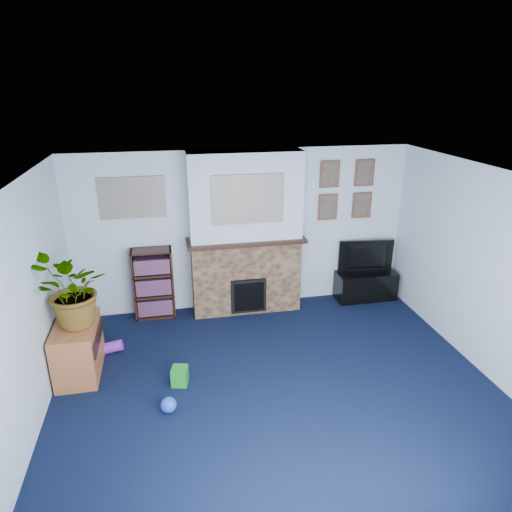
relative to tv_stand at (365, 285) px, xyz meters
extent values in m
cube|color=black|center=(-1.94, -2.03, -0.23)|extent=(5.00, 4.50, 0.01)
cube|color=white|center=(-1.94, -2.03, 2.17)|extent=(5.00, 4.50, 0.01)
cube|color=silver|center=(-1.94, 0.22, 0.97)|extent=(5.00, 0.04, 2.40)
cube|color=silver|center=(-1.94, -4.28, 0.97)|extent=(5.00, 0.04, 2.40)
cube|color=silver|center=(-4.44, -2.03, 0.97)|extent=(0.04, 4.50, 2.40)
cube|color=silver|center=(0.56, -2.03, 0.97)|extent=(0.04, 4.50, 2.40)
cube|color=brown|center=(-1.94, 0.02, 0.33)|extent=(1.60, 0.40, 1.10)
cube|color=brown|center=(-1.94, 0.02, 1.52)|extent=(1.60, 0.40, 1.30)
cube|color=brown|center=(-1.94, -0.01, 0.90)|extent=(1.72, 0.50, 0.05)
cube|color=brown|center=(-1.94, -0.19, 0.10)|extent=(0.52, 0.08, 0.52)
cube|color=brown|center=(-1.94, -0.23, 0.09)|extent=(0.44, 0.02, 0.44)
cube|color=gray|center=(-1.94, -0.19, 1.55)|extent=(1.00, 0.03, 0.68)
cube|color=gray|center=(-3.49, 0.21, 1.55)|extent=(0.90, 0.03, 0.58)
cube|color=brown|center=(-0.64, 0.20, 1.77)|extent=(0.30, 0.03, 0.40)
cube|color=brown|center=(-0.09, 0.20, 1.77)|extent=(0.30, 0.03, 0.40)
cube|color=brown|center=(-0.64, 0.20, 1.27)|extent=(0.30, 0.03, 0.40)
cube|color=brown|center=(-0.09, 0.20, 1.27)|extent=(0.30, 0.03, 0.40)
cube|color=black|center=(0.00, 0.00, 0.00)|extent=(0.94, 0.40, 0.45)
imported|color=black|center=(0.00, 0.02, 0.47)|extent=(0.88, 0.21, 0.50)
cube|color=black|center=(-3.30, 0.20, 0.30)|extent=(0.58, 0.02, 1.05)
cube|color=black|center=(-3.57, 0.07, 0.30)|extent=(0.03, 0.28, 1.05)
cube|color=black|center=(-3.02, 0.07, 0.30)|extent=(0.03, 0.28, 1.05)
cube|color=black|center=(-3.30, 0.07, -0.21)|extent=(0.56, 0.28, 0.03)
cube|color=black|center=(-3.30, 0.07, 0.12)|extent=(0.56, 0.28, 0.03)
cube|color=black|center=(-3.30, 0.07, 0.46)|extent=(0.56, 0.28, 0.03)
cube|color=black|center=(-3.30, 0.07, 0.81)|extent=(0.56, 0.28, 0.03)
cube|color=black|center=(-3.30, 0.06, -0.05)|extent=(0.50, 0.22, 0.24)
cube|color=black|center=(-3.30, 0.06, 0.27)|extent=(0.50, 0.22, 0.24)
cube|color=black|center=(-3.30, 0.06, 0.59)|extent=(0.50, 0.22, 0.22)
cube|color=#A05B33|center=(-4.18, -1.21, 0.12)|extent=(0.47, 0.84, 0.65)
imported|color=#26661E|center=(-4.13, -1.26, 0.87)|extent=(0.85, 0.93, 0.88)
cube|color=gold|center=(-2.05, -0.03, 1.00)|extent=(0.09, 0.05, 0.12)
cylinder|color=#B2BFC6|center=(-1.68, -0.03, 1.01)|extent=(0.05, 0.05, 0.17)
sphere|color=gray|center=(-2.54, -0.03, 0.99)|extent=(0.12, 0.12, 0.12)
cylinder|color=#198C26|center=(-1.17, -0.03, 0.99)|extent=(0.06, 0.06, 0.12)
cube|color=#198C26|center=(-4.24, -1.29, -0.09)|extent=(0.40, 0.34, 0.28)
sphere|color=blue|center=(-3.16, -2.13, -0.14)|extent=(0.17, 0.17, 0.17)
cube|color=#198C26|center=(-3.02, -1.67, -0.12)|extent=(0.21, 0.21, 0.22)
cylinder|color=purple|center=(-3.87, -0.83, -0.16)|extent=(0.32, 0.14, 0.18)
camera|label=1|loc=(-3.02, -6.17, 3.06)|focal=32.00mm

